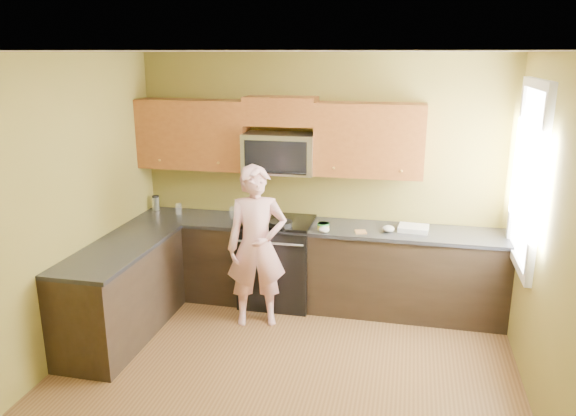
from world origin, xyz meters
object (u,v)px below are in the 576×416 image
(frying_pan, at_px, (281,226))
(travel_mug, at_px, (156,210))
(microwave, at_px, (280,172))
(butter_tub, at_px, (323,230))
(woman, at_px, (257,247))
(stove, at_px, (278,261))

(frying_pan, bearing_deg, travel_mug, 145.18)
(microwave, xyz_separation_m, travel_mug, (-1.50, 0.05, -0.53))
(frying_pan, relative_size, butter_tub, 3.45)
(microwave, bearing_deg, woman, -97.60)
(stove, height_order, butter_tub, butter_tub)
(butter_tub, distance_m, travel_mug, 2.05)
(woman, bearing_deg, travel_mug, 136.49)
(travel_mug, bearing_deg, woman, -26.42)
(stove, distance_m, microwave, 0.98)
(microwave, bearing_deg, travel_mug, 178.01)
(stove, relative_size, microwave, 1.25)
(microwave, height_order, woman, microwave)
(butter_tub, bearing_deg, microwave, 153.68)
(woman, bearing_deg, butter_tub, 15.67)
(frying_pan, bearing_deg, microwave, 82.74)
(woman, distance_m, travel_mug, 1.58)
(microwave, relative_size, woman, 0.46)
(woman, distance_m, butter_tub, 0.73)
(butter_tub, relative_size, travel_mug, 0.72)
(woman, xyz_separation_m, frying_pan, (0.17, 0.32, 0.13))
(butter_tub, bearing_deg, woman, -147.24)
(butter_tub, bearing_deg, travel_mug, 171.28)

